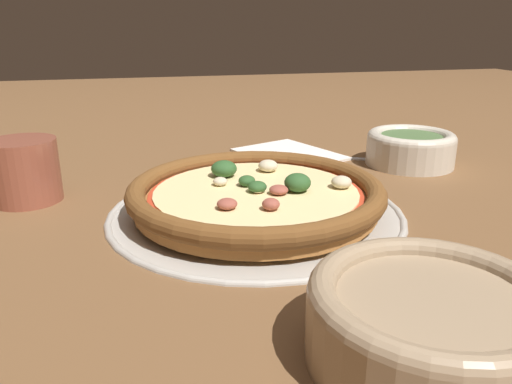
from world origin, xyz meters
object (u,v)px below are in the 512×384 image
(bowl_far, at_px, (411,147))
(pizza, at_px, (256,194))
(bowl_near, at_px, (430,320))
(napkin, at_px, (289,153))
(pizza_tray, at_px, (256,211))
(drinking_cup, at_px, (25,171))
(fork, at_px, (316,156))

(bowl_far, bearing_deg, pizza, 117.31)
(bowl_near, bearing_deg, napkin, -7.60)
(pizza_tray, relative_size, bowl_far, 2.57)
(pizza_tray, height_order, drinking_cup, drinking_cup)
(bowl_near, height_order, fork, bowl_near)
(bowl_far, bearing_deg, napkin, 59.12)
(pizza_tray, height_order, napkin, same)
(pizza, distance_m, napkin, 0.27)
(pizza_tray, xyz_separation_m, napkin, (0.24, -0.11, 0.00))
(pizza_tray, distance_m, pizza, 0.02)
(fork, bearing_deg, bowl_near, 102.48)
(bowl_far, relative_size, drinking_cup, 1.61)
(pizza_tray, relative_size, fork, 2.02)
(pizza, xyz_separation_m, bowl_far, (0.14, -0.28, 0.00))
(bowl_far, bearing_deg, bowl_near, 151.27)
(napkin, bearing_deg, bowl_near, 172.40)
(bowl_near, xyz_separation_m, bowl_far, (0.42, -0.23, -0.00))
(bowl_near, distance_m, drinking_cup, 0.49)
(drinking_cup, height_order, fork, drinking_cup)
(pizza, distance_m, bowl_far, 0.31)
(pizza, relative_size, bowl_far, 2.21)
(pizza, distance_m, drinking_cup, 0.28)
(drinking_cup, bearing_deg, pizza_tray, -112.70)
(pizza_tray, xyz_separation_m, drinking_cup, (0.11, 0.26, 0.04))
(bowl_far, height_order, drinking_cup, drinking_cup)
(pizza, distance_m, fork, 0.27)
(pizza_tray, height_order, bowl_far, bowl_far)
(drinking_cup, xyz_separation_m, napkin, (0.13, -0.37, -0.03))
(pizza, bearing_deg, drinking_cup, 67.38)
(pizza_tray, distance_m, bowl_far, 0.31)
(pizza, bearing_deg, bowl_far, -62.69)
(pizza, relative_size, drinking_cup, 3.57)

